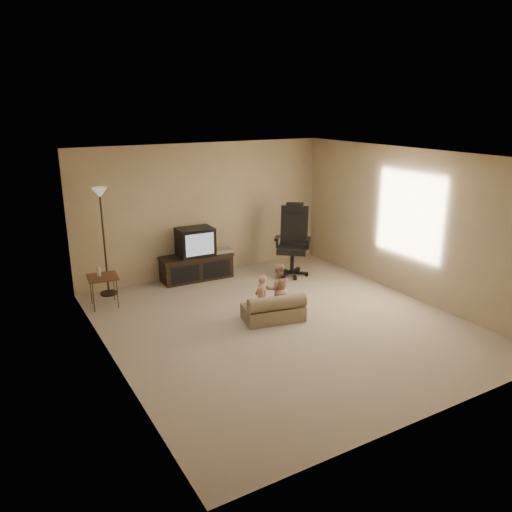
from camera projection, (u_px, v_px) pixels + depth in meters
The scene contains 9 objects.
floor at pixel (282, 323), 7.53m from camera, with size 5.50×5.50×0.00m, color #B2A08D.
room_shell at pixel (284, 225), 7.09m from camera, with size 5.50×5.50×5.50m.
tv_stand at pixel (196, 258), 9.33m from camera, with size 1.39×0.56×0.99m.
office_chair at pixel (293, 250), 9.57m from camera, with size 0.89×0.89×1.37m.
side_table at pixel (102, 277), 8.03m from camera, with size 0.51×0.51×0.70m.
floor_lamp at pixel (102, 218), 8.29m from camera, with size 0.29×0.29×1.86m.
child_sofa at pixel (274, 310), 7.57m from camera, with size 0.98×0.68×0.44m.
toddler_left at pixel (261, 297), 7.56m from camera, with size 0.26×0.19×0.73m, color #DAA788.
toddler_right at pixel (278, 289), 7.78m from camera, with size 0.40×0.22×0.82m, color #DAA788.
Camera 1 is at (-3.79, -5.78, 3.18)m, focal length 35.00 mm.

